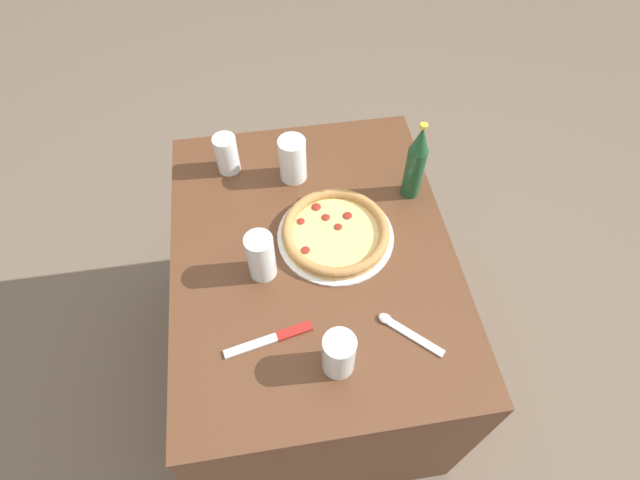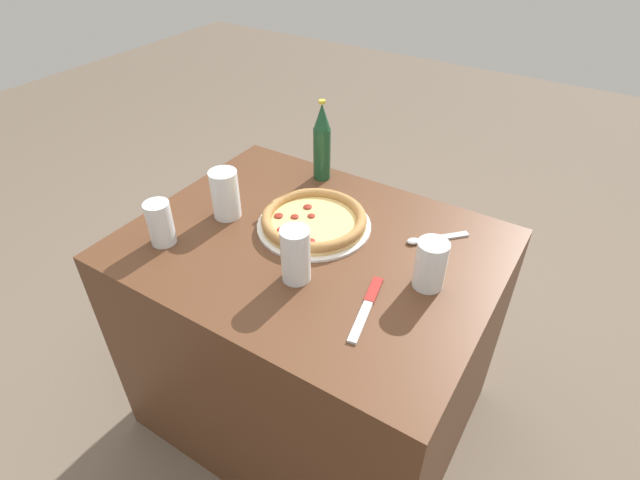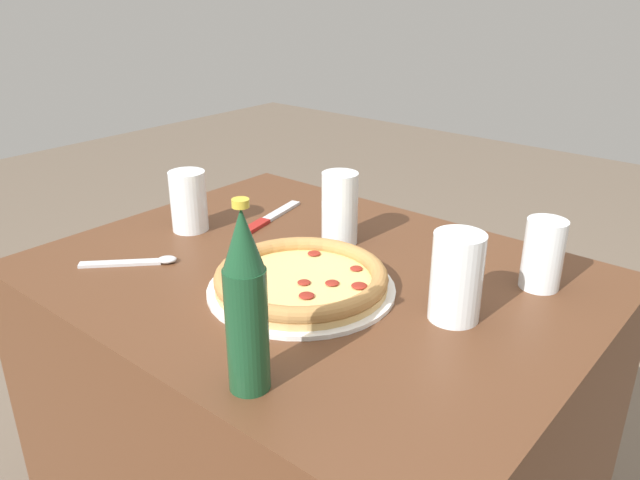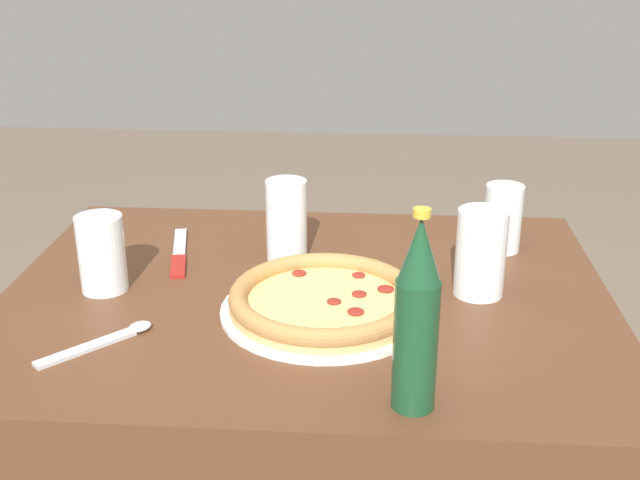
{
  "view_description": "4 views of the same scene",
  "coord_description": "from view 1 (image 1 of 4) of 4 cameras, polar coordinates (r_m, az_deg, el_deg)",
  "views": [
    {
      "loc": [
        -0.77,
        0.1,
        1.9
      ],
      "look_at": [
        -0.01,
        -0.02,
        0.81
      ],
      "focal_mm": 28.0,
      "sensor_mm": 36.0,
      "label": 1
    },
    {
      "loc": [
        -0.6,
        0.91,
        1.59
      ],
      "look_at": [
        -0.03,
        0.01,
        0.78
      ],
      "focal_mm": 28.0,
      "sensor_mm": 36.0,
      "label": 2
    },
    {
      "loc": [
        0.68,
        -0.79,
        1.26
      ],
      "look_at": [
        0.01,
        0.01,
        0.82
      ],
      "focal_mm": 35.0,
      "sensor_mm": 36.0,
      "label": 3
    },
    {
      "loc": [
        0.11,
        -1.2,
        1.33
      ],
      "look_at": [
        0.02,
        0.03,
        0.84
      ],
      "focal_mm": 45.0,
      "sensor_mm": 36.0,
      "label": 4
    }
  ],
  "objects": [
    {
      "name": "glass_water",
      "position": [
        1.3,
        -6.74,
        -2.05
      ],
      "size": [
        0.07,
        0.07,
        0.15
      ],
      "color": "white",
      "rests_on": "table"
    },
    {
      "name": "knife",
      "position": [
        1.25,
        -5.41,
        -11.12
      ],
      "size": [
        0.07,
        0.22,
        0.01
      ],
      "color": "maroon",
      "rests_on": "table"
    },
    {
      "name": "glass_lemonade",
      "position": [
        1.17,
        2.16,
        -13.01
      ],
      "size": [
        0.08,
        0.08,
        0.13
      ],
      "color": "white",
      "rests_on": "table"
    },
    {
      "name": "table",
      "position": [
        1.71,
        -0.71,
        -8.31
      ],
      "size": [
        1.01,
        0.78,
        0.75
      ],
      "color": "#56331E",
      "rests_on": "ground_plane"
    },
    {
      "name": "beer_bottle",
      "position": [
        1.44,
        10.9,
        8.68
      ],
      "size": [
        0.06,
        0.06,
        0.27
      ],
      "color": "#194728",
      "rests_on": "table"
    },
    {
      "name": "pizza_margherita",
      "position": [
        1.39,
        1.79,
        0.88
      ],
      "size": [
        0.33,
        0.33,
        0.04
      ],
      "color": "white",
      "rests_on": "table"
    },
    {
      "name": "spoon",
      "position": [
        1.27,
        9.47,
        -10.08
      ],
      "size": [
        0.14,
        0.15,
        0.01
      ],
      "color": "silver",
      "rests_on": "table"
    },
    {
      "name": "ground_plane",
      "position": [
        2.05,
        -0.6,
        -13.09
      ],
      "size": [
        8.0,
        8.0,
        0.0
      ],
      "primitive_type": "plane",
      "color": "#6B5B4C"
    },
    {
      "name": "glass_orange_juice",
      "position": [
        1.56,
        -10.59,
        9.5
      ],
      "size": [
        0.07,
        0.07,
        0.13
      ],
      "color": "white",
      "rests_on": "table"
    },
    {
      "name": "glass_iced_tea",
      "position": [
        1.51,
        -3.14,
        9.06
      ],
      "size": [
        0.08,
        0.08,
        0.15
      ],
      "color": "white",
      "rests_on": "table"
    }
  ]
}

